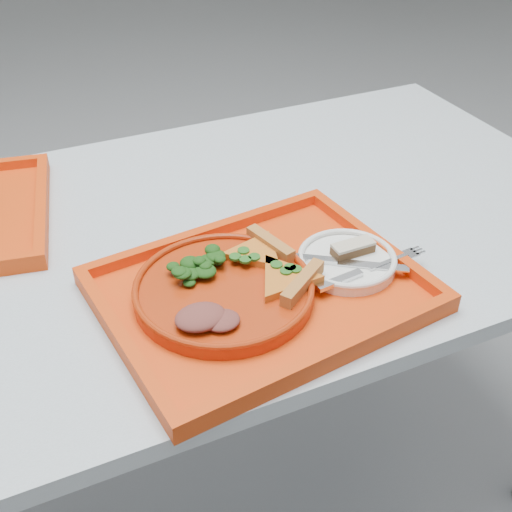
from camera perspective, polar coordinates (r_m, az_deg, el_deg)
name	(u,v)px	position (r m, az deg, el deg)	size (l,w,h in m)	color
ground	(191,498)	(1.63, -5.83, -20.63)	(10.00, 10.00, 0.00)	gray
table	(167,272)	(1.13, -7.88, -1.44)	(1.60, 0.80, 0.75)	#A1ABB4
tray_main	(261,294)	(0.95, 0.47, -3.39)	(0.45, 0.35, 0.01)	red
dinner_plate	(224,292)	(0.93, -2.88, -3.21)	(0.26, 0.26, 0.02)	#A52B0B
side_plate	(347,263)	(1.00, 8.07, -0.58)	(0.15, 0.15, 0.01)	white
pizza_slice_a	(285,276)	(0.92, 2.59, -1.82)	(0.11, 0.10, 0.02)	gold
pizza_slice_b	(257,250)	(0.98, 0.07, 0.50)	(0.11, 0.09, 0.02)	gold
salad_heap	(199,266)	(0.93, -5.05, -0.88)	(0.08, 0.07, 0.04)	black
meat_portion	(200,317)	(0.86, -4.97, -5.43)	(0.07, 0.06, 0.02)	brown
dessert_bar	(353,248)	(1.00, 8.61, 0.70)	(0.07, 0.03, 0.02)	#452817
knife	(347,262)	(0.98, 8.12, -0.55)	(0.18, 0.02, 0.01)	silver
fork	(369,269)	(0.97, 9.98, -1.15)	(0.18, 0.02, 0.01)	silver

